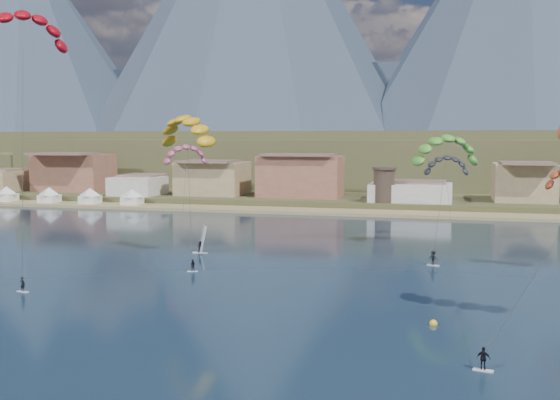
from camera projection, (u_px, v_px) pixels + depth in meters
The scene contains 15 objects.
ground at pixel (179, 362), 52.41m from camera, with size 2400.00×2400.00×0.00m, color black.
beach at pixel (359, 213), 154.59m from camera, with size 2200.00×12.00×0.90m.
land at pixel (427, 157), 592.34m from camera, with size 2200.00×900.00×4.00m.
foothills at pixel (455, 159), 270.14m from camera, with size 940.00×210.00×18.00m.
mountain_ridge at pixel (425, 32), 836.02m from camera, with size 2060.00×480.00×400.00m.
town at pixel (220, 174), 179.21m from camera, with size 400.00×24.00×12.00m.
watchtower at pixel (384, 185), 160.48m from camera, with size 5.82×5.82×8.60m.
beach_tents at pixel (68, 191), 173.17m from camera, with size 43.40×6.40×5.00m.
kitesurfer_red at pixel (22, 25), 89.08m from camera, with size 15.99×20.38×37.09m.
kitesurfer_yellow at pixel (187, 127), 96.34m from camera, with size 11.21×14.31×22.58m.
kitesurfer_green at pixel (446, 146), 104.45m from camera, with size 12.02×19.79×21.50m.
distant_kite_pink at pixel (186, 151), 124.37m from camera, with size 8.95×7.76×18.10m.
distant_kite_dark at pixel (447, 162), 114.46m from camera, with size 8.25×6.03×16.43m.
windsurfer at pixel (201, 244), 101.87m from camera, with size 2.44×2.65×4.27m.
buoy at pixel (433, 324), 62.86m from camera, with size 0.76×0.76×0.76m.
Camera 1 is at (20.42, -47.37, 17.75)m, focal length 42.50 mm.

